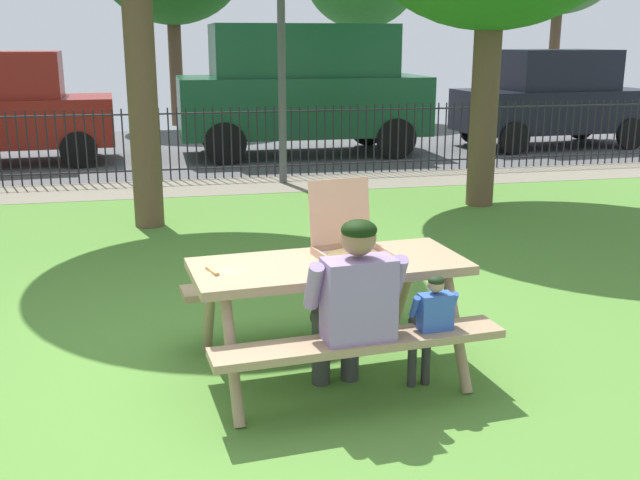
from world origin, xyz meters
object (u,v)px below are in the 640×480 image
Objects in this scene: adult_at_table at (353,303)px; child_at_table at (430,321)px; pizza_box_open at (349,243)px; pizza_slice_on_table at (228,269)px; picnic_table_foreground at (329,287)px; parked_car_far_right at (553,98)px; parked_car_right at (302,87)px; lamp_post_walkway at (281,12)px.

adult_at_table is 1.47× the size of child_at_table.
pizza_slice_on_table is (-0.83, -0.14, -0.09)m from pizza_box_open.
picnic_table_foreground is 0.48× the size of parked_car_far_right.
picnic_table_foreground is 0.41× the size of parked_car_right.
adult_at_table is 0.30× the size of parked_car_far_right.
pizza_slice_on_table is 0.37× the size of child_at_table.
parked_car_right reaches higher than child_at_table.
adult_at_table is at bearing -86.42° from picnic_table_foreground.
parked_car_far_right reaches higher than adult_at_table.
pizza_box_open is 11.90m from parked_car_far_right.
pizza_box_open reaches higher than pizza_slice_on_table.
parked_car_right is at bearing 83.31° from child_at_table.
lamp_post_walkway is at bearing -106.89° from parked_car_right.
pizza_slice_on_table is 0.08× the size of parked_car_far_right.
adult_at_table is 12.48m from parked_car_far_right.
pizza_slice_on_table is at bearing 159.53° from child_at_table.
child_at_table is 12.20m from parked_car_far_right.
lamp_post_walkway reaches higher than picnic_table_foreground.
child_at_table is at bearing -92.52° from lamp_post_walkway.
picnic_table_foreground is 0.50m from adult_at_table.
pizza_slice_on_table is 1.31m from child_at_table.
pizza_box_open is (0.16, 0.10, 0.27)m from picnic_table_foreground.
picnic_table_foreground is at bearing -147.91° from pizza_box_open.
picnic_table_foreground is at bearing -97.08° from lamp_post_walkway.
parked_car_far_right is at bearing 54.39° from picnic_table_foreground.
adult_at_table is 0.25× the size of parked_car_right.
child_at_table is at bearing 1.34° from adult_at_table.
adult_at_table is 10.48m from parked_car_right.
adult_at_table is at bearing -124.15° from parked_car_far_right.
pizza_slice_on_table is 0.25× the size of adult_at_table.
lamp_post_walkway is (0.69, 6.81, 1.71)m from pizza_box_open.
child_at_table is at bearing -42.56° from picnic_table_foreground.
lamp_post_walkway reaches higher than pizza_box_open.
picnic_table_foreground is 0.69m from pizza_slice_on_table.
parked_car_far_right is at bearing 55.85° from adult_at_table.
lamp_post_walkway is 3.30m from parked_car_right.
lamp_post_walkway reaches higher than adult_at_table.
pizza_box_open is 1.87× the size of pizza_slice_on_table.
parked_car_right reaches higher than pizza_box_open.
pizza_box_open is 0.69× the size of child_at_table.
parked_car_far_right is (7.70, 9.86, 0.23)m from pizza_slice_on_table.
pizza_box_open is at bearing 121.88° from child_at_table.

